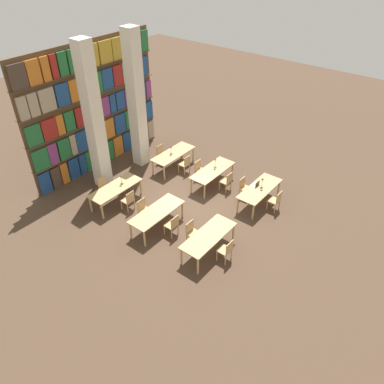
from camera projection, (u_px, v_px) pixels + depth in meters
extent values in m
plane|color=#4C3828|center=(188.00, 204.00, 15.02)|extent=(40.00, 40.00, 0.00)
cube|color=brown|center=(95.00, 107.00, 15.97)|extent=(6.83, 0.06, 5.50)
cube|color=brown|center=(103.00, 162.00, 17.58)|extent=(6.83, 0.35, 0.03)
cube|color=navy|center=(45.00, 183.00, 15.32)|extent=(0.49, 0.20, 0.96)
cube|color=#47382D|center=(55.00, 177.00, 15.65)|extent=(0.41, 0.20, 0.96)
cube|color=orange|center=(64.00, 173.00, 15.92)|extent=(0.33, 0.20, 0.96)
cube|color=navy|center=(73.00, 168.00, 16.23)|extent=(0.49, 0.20, 0.96)
cube|color=navy|center=(82.00, 164.00, 16.52)|extent=(0.33, 0.20, 0.96)
cube|color=#236B38|center=(89.00, 160.00, 16.78)|extent=(0.43, 0.20, 0.96)
cube|color=#84387A|center=(97.00, 156.00, 17.06)|extent=(0.32, 0.20, 0.96)
cube|color=#236B38|center=(107.00, 151.00, 17.43)|extent=(0.69, 0.20, 0.96)
cube|color=orange|center=(117.00, 146.00, 17.86)|extent=(0.54, 0.20, 0.96)
cube|color=navy|center=(126.00, 141.00, 18.20)|extent=(0.44, 0.20, 0.96)
cube|color=#236B38|center=(134.00, 137.00, 18.57)|extent=(0.66, 0.20, 0.96)
cube|color=maroon|center=(143.00, 133.00, 18.97)|extent=(0.51, 0.20, 0.96)
cube|color=tan|center=(150.00, 129.00, 19.28)|extent=(0.40, 0.20, 0.96)
cube|color=brown|center=(100.00, 141.00, 16.93)|extent=(6.83, 0.35, 0.03)
cube|color=#236B38|center=(40.00, 159.00, 14.75)|extent=(0.66, 0.20, 0.90)
cube|color=#84387A|center=(52.00, 154.00, 15.10)|extent=(0.40, 0.20, 0.90)
cube|color=#236B38|center=(63.00, 149.00, 15.44)|extent=(0.52, 0.20, 0.90)
cube|color=tan|center=(72.00, 145.00, 15.73)|extent=(0.28, 0.20, 0.90)
cube|color=navy|center=(82.00, 140.00, 16.04)|extent=(0.64, 0.20, 0.90)
cube|color=#236B38|center=(94.00, 135.00, 16.47)|extent=(0.68, 0.20, 0.90)
cube|color=orange|center=(107.00, 129.00, 16.94)|extent=(0.69, 0.20, 0.90)
cube|color=navy|center=(119.00, 123.00, 17.40)|extent=(0.61, 0.20, 0.90)
cube|color=#236B38|center=(130.00, 118.00, 17.84)|extent=(0.67, 0.20, 0.90)
cube|color=#84387A|center=(140.00, 114.00, 18.27)|extent=(0.64, 0.20, 0.90)
cube|color=navy|center=(148.00, 110.00, 18.64)|extent=(0.43, 0.20, 0.90)
cube|color=brown|center=(96.00, 119.00, 16.29)|extent=(6.83, 0.35, 0.03)
cube|color=#236B38|center=(33.00, 135.00, 14.11)|extent=(0.63, 0.20, 0.83)
cube|color=maroon|center=(48.00, 129.00, 14.54)|extent=(0.63, 0.20, 0.83)
cube|color=orange|center=(59.00, 125.00, 14.86)|extent=(0.32, 0.20, 0.83)
cube|color=#236B38|center=(69.00, 121.00, 15.14)|extent=(0.44, 0.20, 0.83)
cube|color=maroon|center=(79.00, 117.00, 15.45)|extent=(0.40, 0.20, 0.83)
cube|color=navy|center=(90.00, 112.00, 15.85)|extent=(0.69, 0.20, 0.83)
cube|color=#84387A|center=(103.00, 107.00, 16.27)|extent=(0.62, 0.20, 0.83)
cube|color=navy|center=(112.00, 103.00, 16.60)|extent=(0.31, 0.20, 0.83)
cube|color=navy|center=(119.00, 100.00, 16.89)|extent=(0.48, 0.20, 0.83)
cube|color=#84387A|center=(128.00, 97.00, 17.22)|extent=(0.45, 0.20, 0.83)
cube|color=#47382D|center=(135.00, 94.00, 17.51)|extent=(0.36, 0.20, 0.83)
cube|color=navy|center=(141.00, 91.00, 17.79)|extent=(0.39, 0.20, 0.83)
cube|color=#84387A|center=(147.00, 89.00, 18.05)|extent=(0.32, 0.20, 0.83)
cube|color=brown|center=(92.00, 95.00, 15.64)|extent=(6.83, 0.35, 0.03)
cube|color=tan|center=(22.00, 108.00, 13.37)|extent=(0.37, 0.20, 0.88)
cube|color=tan|center=(32.00, 105.00, 13.64)|extent=(0.38, 0.20, 0.88)
cube|color=tan|center=(46.00, 100.00, 14.01)|extent=(0.65, 0.20, 0.88)
cube|color=navy|center=(62.00, 94.00, 14.44)|extent=(0.57, 0.20, 0.88)
cube|color=orange|center=(74.00, 90.00, 14.80)|extent=(0.48, 0.20, 0.88)
cube|color=maroon|center=(83.00, 87.00, 15.08)|extent=(0.32, 0.20, 0.88)
cube|color=#236B38|center=(94.00, 83.00, 15.45)|extent=(0.70, 0.20, 0.88)
cube|color=navy|center=(106.00, 79.00, 15.87)|extent=(0.56, 0.20, 0.88)
cube|color=maroon|center=(117.00, 75.00, 16.24)|extent=(0.49, 0.20, 0.88)
cube|color=tan|center=(126.00, 72.00, 16.59)|extent=(0.51, 0.20, 0.88)
cube|color=tan|center=(134.00, 69.00, 16.90)|extent=(0.38, 0.20, 0.88)
cube|color=navy|center=(142.00, 66.00, 17.23)|extent=(0.54, 0.20, 0.88)
cube|color=brown|center=(88.00, 68.00, 15.00)|extent=(6.83, 0.35, 0.03)
cube|color=#47382D|center=(17.00, 77.00, 12.81)|extent=(0.63, 0.20, 0.90)
cube|color=orange|center=(33.00, 72.00, 13.19)|extent=(0.51, 0.20, 0.90)
cube|color=orange|center=(45.00, 69.00, 13.49)|extent=(0.32, 0.20, 0.90)
cube|color=maroon|center=(53.00, 66.00, 13.72)|extent=(0.26, 0.20, 0.90)
cube|color=#236B38|center=(62.00, 64.00, 13.96)|extent=(0.38, 0.20, 0.90)
cube|color=#236B38|center=(71.00, 61.00, 14.24)|extent=(0.38, 0.20, 0.90)
cube|color=#B7932D|center=(81.00, 58.00, 14.52)|extent=(0.36, 0.20, 0.90)
cube|color=#B7932D|center=(91.00, 55.00, 14.85)|extent=(0.58, 0.20, 0.90)
cube|color=#B7932D|center=(104.00, 52.00, 15.28)|extent=(0.64, 0.20, 0.90)
cube|color=#B7932D|center=(116.00, 48.00, 15.68)|extent=(0.52, 0.20, 0.90)
cube|color=maroon|center=(126.00, 45.00, 16.04)|extent=(0.51, 0.20, 0.90)
cube|color=#236B38|center=(135.00, 43.00, 16.39)|extent=(0.52, 0.20, 0.90)
cube|color=#236B38|center=(143.00, 40.00, 16.71)|extent=(0.40, 0.20, 0.90)
cube|color=silver|center=(94.00, 120.00, 14.40)|extent=(0.56, 0.56, 6.00)
cube|color=silver|center=(136.00, 102.00, 15.85)|extent=(0.56, 0.56, 6.00)
cube|color=tan|center=(209.00, 235.00, 12.42)|extent=(2.20, 0.84, 0.04)
cylinder|color=tan|center=(198.00, 266.00, 11.82)|extent=(0.07, 0.07, 0.71)
cylinder|color=tan|center=(233.00, 232.00, 13.11)|extent=(0.07, 0.07, 0.71)
cylinder|color=tan|center=(181.00, 256.00, 12.16)|extent=(0.07, 0.07, 0.71)
cylinder|color=tan|center=(217.00, 224.00, 13.46)|extent=(0.07, 0.07, 0.71)
cylinder|color=tan|center=(217.00, 256.00, 12.39)|extent=(0.04, 0.04, 0.41)
cylinder|color=tan|center=(223.00, 250.00, 12.62)|extent=(0.04, 0.04, 0.41)
cylinder|color=tan|center=(225.00, 260.00, 12.22)|extent=(0.04, 0.04, 0.41)
cylinder|color=tan|center=(231.00, 254.00, 12.45)|extent=(0.04, 0.04, 0.41)
cube|color=tan|center=(224.00, 250.00, 12.29)|extent=(0.42, 0.40, 0.04)
cube|color=tan|center=(230.00, 248.00, 12.06)|extent=(0.40, 0.03, 0.42)
cylinder|color=tan|center=(201.00, 238.00, 13.09)|extent=(0.04, 0.04, 0.41)
cylinder|color=tan|center=(195.00, 243.00, 12.86)|extent=(0.04, 0.04, 0.41)
cylinder|color=tan|center=(193.00, 234.00, 13.26)|extent=(0.04, 0.04, 0.41)
cylinder|color=tan|center=(187.00, 239.00, 13.03)|extent=(0.04, 0.04, 0.41)
cube|color=tan|center=(194.00, 234.00, 12.93)|extent=(0.42, 0.40, 0.04)
cube|color=tan|center=(190.00, 227.00, 12.89)|extent=(0.40, 0.03, 0.42)
cube|color=tan|center=(260.00, 189.00, 14.60)|extent=(2.20, 0.84, 0.04)
cylinder|color=tan|center=(253.00, 212.00, 14.00)|extent=(0.07, 0.07, 0.71)
cylinder|color=tan|center=(279.00, 188.00, 15.29)|extent=(0.07, 0.07, 0.71)
cylinder|color=tan|center=(238.00, 205.00, 14.35)|extent=(0.07, 0.07, 0.71)
cylinder|color=tan|center=(264.00, 182.00, 15.64)|extent=(0.07, 0.07, 0.71)
cylinder|color=tan|center=(267.00, 206.00, 14.58)|extent=(0.04, 0.04, 0.41)
cylinder|color=tan|center=(272.00, 201.00, 14.81)|extent=(0.04, 0.04, 0.41)
cylinder|color=tan|center=(275.00, 209.00, 14.41)|extent=(0.04, 0.04, 0.41)
cylinder|color=tan|center=(279.00, 204.00, 14.64)|extent=(0.04, 0.04, 0.41)
cube|color=tan|center=(274.00, 200.00, 14.48)|extent=(0.42, 0.40, 0.04)
cube|color=tan|center=(279.00, 197.00, 14.25)|extent=(0.40, 0.03, 0.42)
cylinder|color=tan|center=(251.00, 193.00, 15.28)|extent=(0.04, 0.04, 0.41)
cylinder|color=tan|center=(246.00, 197.00, 15.05)|extent=(0.04, 0.04, 0.41)
cylinder|color=tan|center=(244.00, 190.00, 15.45)|extent=(0.04, 0.04, 0.41)
cylinder|color=tan|center=(239.00, 194.00, 15.22)|extent=(0.04, 0.04, 0.41)
cube|color=tan|center=(246.00, 189.00, 15.12)|extent=(0.42, 0.40, 0.04)
cube|color=tan|center=(242.00, 182.00, 15.08)|extent=(0.40, 0.03, 0.42)
cylinder|color=brown|center=(261.00, 188.00, 14.59)|extent=(0.14, 0.14, 0.01)
cylinder|color=brown|center=(262.00, 184.00, 14.48)|extent=(0.02, 0.02, 0.38)
cone|color=brown|center=(263.00, 179.00, 14.35)|extent=(0.11, 0.11, 0.07)
cube|color=silver|center=(255.00, 185.00, 14.75)|extent=(0.32, 0.22, 0.01)
cube|color=black|center=(257.00, 184.00, 14.63)|extent=(0.32, 0.01, 0.20)
cube|color=tan|center=(157.00, 212.00, 13.43)|extent=(2.20, 0.84, 0.04)
cylinder|color=tan|center=(144.00, 239.00, 12.84)|extent=(0.07, 0.07, 0.71)
cylinder|color=tan|center=(182.00, 210.00, 14.13)|extent=(0.07, 0.07, 0.71)
cylinder|color=tan|center=(131.00, 230.00, 13.18)|extent=(0.07, 0.07, 0.71)
cylinder|color=tan|center=(169.00, 203.00, 14.47)|extent=(0.07, 0.07, 0.71)
cylinder|color=tan|center=(164.00, 230.00, 13.41)|extent=(0.04, 0.04, 0.41)
cylinder|color=tan|center=(171.00, 225.00, 13.64)|extent=(0.04, 0.04, 0.41)
cylinder|color=tan|center=(172.00, 234.00, 13.24)|extent=(0.04, 0.04, 0.41)
cylinder|color=tan|center=(178.00, 229.00, 13.47)|extent=(0.04, 0.04, 0.41)
cube|color=tan|center=(171.00, 225.00, 13.31)|extent=(0.42, 0.40, 0.04)
cube|color=tan|center=(175.00, 222.00, 13.08)|extent=(0.40, 0.03, 0.42)
cylinder|color=tan|center=(152.00, 215.00, 14.11)|extent=(0.04, 0.04, 0.41)
cylinder|color=tan|center=(146.00, 220.00, 13.89)|extent=(0.04, 0.04, 0.41)
cylinder|color=tan|center=(146.00, 211.00, 14.29)|extent=(0.04, 0.04, 0.41)
cylinder|color=tan|center=(139.00, 216.00, 14.06)|extent=(0.04, 0.04, 0.41)
cube|color=tan|center=(145.00, 211.00, 13.95)|extent=(0.42, 0.40, 0.04)
cube|color=tan|center=(141.00, 204.00, 13.91)|extent=(0.40, 0.03, 0.42)
cube|color=tan|center=(213.00, 170.00, 15.68)|extent=(2.20, 0.84, 0.04)
cylinder|color=tan|center=(204.00, 192.00, 15.08)|extent=(0.07, 0.07, 0.71)
cylinder|color=tan|center=(232.00, 170.00, 16.37)|extent=(0.07, 0.07, 0.71)
cylinder|color=tan|center=(191.00, 186.00, 15.42)|extent=(0.07, 0.07, 0.71)
cylinder|color=tan|center=(220.00, 165.00, 16.71)|extent=(0.07, 0.07, 0.71)
cylinder|color=tan|center=(219.00, 186.00, 15.66)|extent=(0.04, 0.04, 0.41)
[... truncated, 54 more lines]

